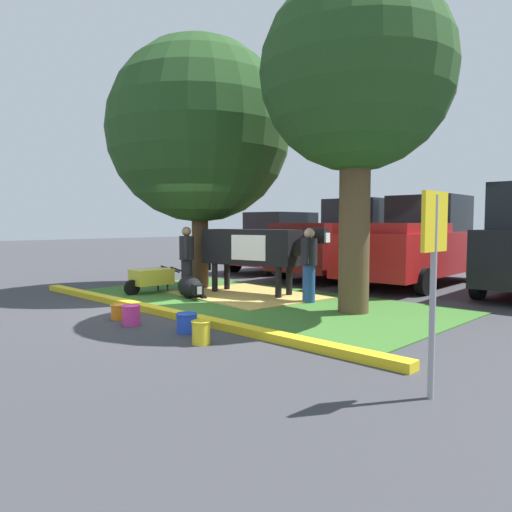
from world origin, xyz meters
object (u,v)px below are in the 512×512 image
(wheelbarrow, at_px, (150,277))
(person_visitor_near, at_px, (309,263))
(bucket_blue, at_px, (187,322))
(bucket_orange, at_px, (119,311))
(shade_tree_right, at_px, (356,77))
(sedan_red, at_px, (281,242))
(bucket_yellow, at_px, (201,332))
(bucket_pink, at_px, (131,315))
(pickup_truck_black, at_px, (416,243))
(pickup_truck_maroon, at_px, (346,241))
(person_handler, at_px, (187,258))
(parking_sign, at_px, (434,253))
(shade_tree_left, at_px, (199,131))
(cow_holstein, at_px, (255,248))
(calf_lying, at_px, (190,287))

(wheelbarrow, bearing_deg, person_visitor_near, 23.74)
(person_visitor_near, distance_m, bucket_blue, 3.49)
(wheelbarrow, bearing_deg, bucket_orange, -43.55)
(shade_tree_right, relative_size, sedan_red, 1.36)
(wheelbarrow, distance_m, bucket_yellow, 5.02)
(bucket_yellow, bearing_deg, bucket_pink, -179.99)
(sedan_red, relative_size, pickup_truck_black, 0.82)
(sedan_red, height_order, pickup_truck_maroon, pickup_truck_maroon)
(shade_tree_right, relative_size, person_handler, 3.86)
(parking_sign, height_order, pickup_truck_black, pickup_truck_black)
(bucket_orange, bearing_deg, person_visitor_near, 69.95)
(shade_tree_left, bearing_deg, person_handler, -60.43)
(cow_holstein, relative_size, bucket_yellow, 9.49)
(bucket_pink, relative_size, pickup_truck_black, 0.06)
(shade_tree_left, xyz_separation_m, parking_sign, (7.48, -3.30, -2.54))
(pickup_truck_maroon, xyz_separation_m, pickup_truck_black, (2.40, -0.29, 0.00))
(shade_tree_right, bearing_deg, bucket_yellow, -93.94)
(cow_holstein, xyz_separation_m, person_visitor_near, (1.55, 0.01, -0.27))
(pickup_truck_black, bearing_deg, calf_lying, -113.13)
(cow_holstein, height_order, calf_lying, cow_holstein)
(person_visitor_near, distance_m, wheelbarrow, 3.84)
(calf_lying, xyz_separation_m, pickup_truck_black, (2.46, 5.76, 0.88))
(bucket_orange, relative_size, sedan_red, 0.07)
(shade_tree_left, distance_m, bucket_blue, 6.15)
(shade_tree_right, relative_size, bucket_orange, 20.24)
(calf_lying, bearing_deg, bucket_pink, -57.31)
(person_handler, distance_m, bucket_orange, 3.17)
(wheelbarrow, bearing_deg, bucket_pink, -38.44)
(wheelbarrow, height_order, bucket_blue, wheelbarrow)
(bucket_blue, distance_m, sedan_red, 9.65)
(shade_tree_right, xyz_separation_m, person_handler, (-4.14, -0.64, -3.42))
(shade_tree_right, height_order, bucket_orange, shade_tree_right)
(bucket_pink, bearing_deg, cow_holstein, 102.16)
(wheelbarrow, relative_size, pickup_truck_maroon, 0.29)
(sedan_red, bearing_deg, bucket_pink, -63.85)
(wheelbarrow, xyz_separation_m, pickup_truck_maroon, (1.23, 6.30, 0.73))
(cow_holstein, relative_size, bucket_blue, 9.25)
(bucket_pink, bearing_deg, person_handler, 127.48)
(shade_tree_right, relative_size, calf_lying, 4.59)
(person_handler, relative_size, bucket_yellow, 4.82)
(calf_lying, xyz_separation_m, person_visitor_near, (2.31, 1.28, 0.59))
(calf_lying, relative_size, parking_sign, 0.68)
(bucket_orange, height_order, pickup_truck_black, pickup_truck_black)
(bucket_pink, bearing_deg, bucket_orange, 169.40)
(wheelbarrow, xyz_separation_m, parking_sign, (7.67, -1.95, 0.99))
(pickup_truck_maroon, bearing_deg, person_handler, -96.19)
(bucket_orange, xyz_separation_m, pickup_truck_maroon, (-0.94, 8.37, 0.98))
(calf_lying, xyz_separation_m, bucket_blue, (2.64, -2.13, -0.08))
(shade_tree_left, relative_size, sedan_red, 1.38)
(cow_holstein, relative_size, bucket_pink, 9.54)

